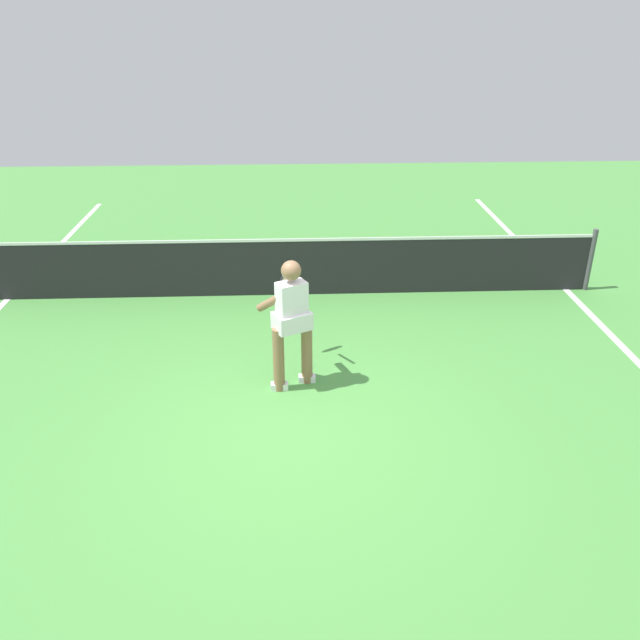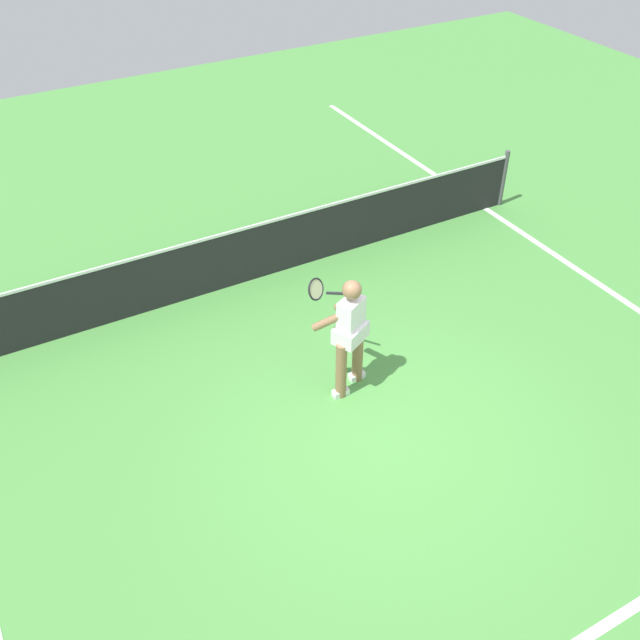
{
  "view_description": "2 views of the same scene",
  "coord_description": "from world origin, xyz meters",
  "views": [
    {
      "loc": [
        0.04,
        -5.55,
        3.97
      ],
      "look_at": [
        0.32,
        0.85,
        0.86
      ],
      "focal_mm": 36.01,
      "sensor_mm": 36.0,
      "label": 1
    },
    {
      "loc": [
        -3.44,
        -4.6,
        6.04
      ],
      "look_at": [
        -0.24,
        1.15,
        0.93
      ],
      "focal_mm": 40.68,
      "sensor_mm": 36.0,
      "label": 2
    }
  ],
  "objects": [
    {
      "name": "tennis_player",
      "position": [
        0.01,
        0.91,
        0.85
      ],
      "size": [
        0.68,
        1.13,
        1.55
      ],
      "color": "#8C6647",
      "rests_on": "ground"
    },
    {
      "name": "court_net",
      "position": [
        0.0,
        3.53,
        0.46
      ],
      "size": [
        9.3,
        0.08,
        0.98
      ],
      "color": "#4C4C51",
      "rests_on": "ground"
    },
    {
      "name": "ground_plane",
      "position": [
        0.0,
        0.0,
        0.0
      ],
      "size": [
        25.5,
        25.5,
        0.0
      ],
      "primitive_type": "plane",
      "color": "#4C9342"
    }
  ]
}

